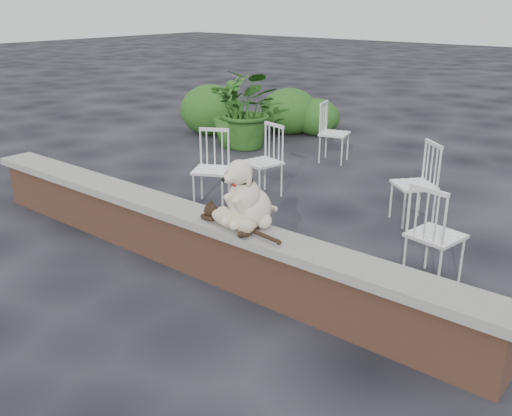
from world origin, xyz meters
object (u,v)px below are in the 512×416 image
Objects in this scene: cat at (234,219)px; chair_c at (436,234)px; chair_e at (334,133)px; chair_b at (262,161)px; chair_d at (414,183)px; chair_a at (211,169)px; potted_plant_b at (234,111)px; dog at (252,192)px; potted_plant_a at (249,109)px.

cat is 1.82m from chair_c.
chair_e is 2.03m from chair_b.
chair_d is 2.43m from chair_a.
dog is at bearing -46.73° from potted_plant_b.
dog reaches higher than cat.
chair_d is 4.19m from potted_plant_b.
potted_plant_b is (-3.51, 3.73, -0.27)m from dog.
chair_c is 0.69× the size of potted_plant_a.
chair_e and chair_c have the same top height.
chair_a and chair_b have the same top height.
chair_d is 1.00× the size of chair_a.
potted_plant_b reaches higher than cat.
chair_d and chair_b have the same top height.
potted_plant_b is at bearing -18.95° from chair_c.
chair_a is at bearing -53.95° from potted_plant_b.
chair_e is 1.00× the size of chair_b.
dog is 4.36m from chair_e.
dog is at bearing -65.94° from chair_a.
potted_plant_a reaches higher than chair_a.
chair_e and chair_b have the same top height.
dog reaches higher than chair_a.
potted_plant_b reaches higher than chair_d.
chair_a is at bearing 154.16° from dog.
potted_plant_a is 0.29m from potted_plant_b.
chair_a and chair_e have the same top height.
dog is at bearing -49.71° from potted_plant_a.
potted_plant_a reaches higher than chair_e.
chair_b is at bearing 134.36° from cat.
cat is at bearing -61.47° from chair_d.
chair_a is 1.00× the size of chair_c.
chair_c is at bearing -31.36° from potted_plant_a.
chair_e is (-2.09, 1.66, 0.00)m from chair_d.
chair_b is 2.56m from potted_plant_a.
cat is at bearing 54.15° from chair_c.
dog is 0.50× the size of potted_plant_b.
cat is 1.16× the size of chair_a.
potted_plant_b is at bearing 82.36° from chair_e.
potted_plant_b is at bearing -158.93° from chair_d.
dog is 2.24m from chair_a.
chair_a is (-1.68, 1.47, -0.20)m from cat.
potted_plant_b is (-0.26, -0.10, -0.05)m from potted_plant_a.
chair_d is 1.47m from chair_c.
chair_e is (-1.65, 4.02, -0.42)m from dog.
chair_b is 2.67m from potted_plant_b.
chair_b is at bearing 137.79° from dog.
chair_d is at bearing 89.42° from cat.
potted_plant_a is (-3.69, 1.47, 0.21)m from chair_d.
potted_plant_a is (-4.47, 2.72, 0.21)m from chair_c.
potted_plant_a is at bearing 21.15° from potted_plant_b.
cat is 1.16× the size of chair_e.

